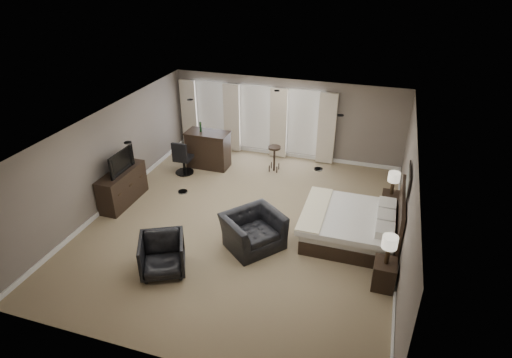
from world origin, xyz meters
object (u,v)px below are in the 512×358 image
(lamp_near, at_px, (388,250))
(desk_chair, at_px, (183,157))
(armchair_near, at_px, (253,226))
(lamp_far, at_px, (393,183))
(nightstand_far, at_px, (390,203))
(tv, at_px, (120,169))
(nightstand_near, at_px, (384,274))
(dresser, at_px, (123,187))
(bar_stool_right, at_px, (274,159))
(bed, at_px, (350,214))
(armchair_far, at_px, (162,254))
(bar_stool_left, at_px, (194,150))
(bar_counter, at_px, (208,149))

(lamp_near, relative_size, desk_chair, 0.59)
(armchair_near, bearing_deg, lamp_far, -11.31)
(nightstand_far, bearing_deg, tv, -166.78)
(nightstand_near, relative_size, nightstand_far, 1.04)
(dresser, height_order, bar_stool_right, dresser)
(bar_stool_right, xyz_separation_m, desk_chair, (-2.60, -1.00, 0.14))
(desk_chair, bearing_deg, nightstand_near, 150.49)
(nightstand_near, xyz_separation_m, desk_chair, (-6.11, 3.33, 0.25))
(bed, bearing_deg, armchair_far, -146.35)
(bar_stool_left, relative_size, desk_chair, 0.77)
(nightstand_near, relative_size, dresser, 0.36)
(lamp_far, xyz_separation_m, armchair_far, (-4.51, -3.86, -0.41))
(dresser, relative_size, armchair_far, 1.73)
(nightstand_near, height_order, nightstand_far, nightstand_near)
(lamp_near, xyz_separation_m, armchair_far, (-4.51, -0.96, -0.44))
(nightstand_far, relative_size, armchair_far, 0.61)
(nightstand_near, height_order, bar_stool_right, bar_stool_right)
(lamp_near, bearing_deg, dresser, 169.57)
(dresser, bearing_deg, bar_stool_left, 74.42)
(nightstand_near, distance_m, desk_chair, 6.97)
(nightstand_far, bearing_deg, dresser, -166.78)
(lamp_near, bearing_deg, bed, 121.54)
(bed, xyz_separation_m, lamp_far, (0.89, 1.45, 0.19))
(nightstand_near, height_order, armchair_far, armchair_far)
(bed, xyz_separation_m, lamp_near, (0.89, -1.45, 0.22))
(nightstand_near, bearing_deg, armchair_far, -167.99)
(tv, distance_m, bar_stool_right, 4.62)
(nightstand_far, bearing_deg, bar_stool_left, 168.75)
(lamp_far, bearing_deg, nightstand_near, -90.00)
(bar_stool_right, bearing_deg, lamp_far, -22.17)
(nightstand_near, xyz_separation_m, armchair_far, (-4.51, -0.96, 0.17))
(bed, xyz_separation_m, bar_stool_right, (-2.63, 2.88, -0.28))
(nightstand_far, bearing_deg, lamp_far, 0.00)
(dresser, relative_size, desk_chair, 1.49)
(bar_stool_right, height_order, desk_chair, desk_chair)
(nightstand_far, bearing_deg, lamp_near, -90.00)
(lamp_far, distance_m, armchair_far, 5.95)
(nightstand_far, relative_size, bar_counter, 0.43)
(bar_counter, bearing_deg, tv, -116.17)
(tv, height_order, armchair_far, tv)
(armchair_far, bearing_deg, lamp_far, 14.23)
(lamp_near, relative_size, bar_stool_left, 0.76)
(lamp_far, xyz_separation_m, tv, (-6.92, -1.63, 0.13))
(lamp_far, height_order, tv, lamp_far)
(bed, height_order, desk_chair, bed)
(bed, distance_m, tv, 6.04)
(bar_counter, xyz_separation_m, bar_stool_left, (-0.55, 0.12, -0.16))
(nightstand_far, height_order, tv, tv)
(bar_stool_left, bearing_deg, nightstand_near, -33.91)
(dresser, relative_size, bar_stool_left, 1.93)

